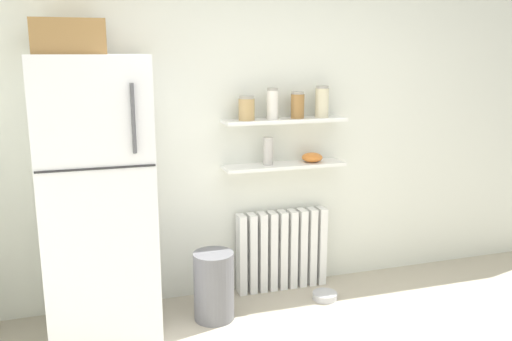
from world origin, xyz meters
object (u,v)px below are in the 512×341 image
at_px(refrigerator, 97,193).
at_px(radiator, 282,250).
at_px(storage_jar_3, 322,102).
at_px(trash_bin, 214,286).
at_px(storage_jar_0, 247,108).
at_px(storage_jar_1, 272,104).
at_px(storage_jar_2, 298,105).
at_px(vase, 268,151).
at_px(pet_food_bowl, 325,296).
at_px(shelf_bowl, 312,157).

distance_m(refrigerator, radiator, 1.54).
xyz_separation_m(refrigerator, storage_jar_3, (1.67, 0.24, 0.52)).
bearing_deg(trash_bin, storage_jar_0, 42.10).
relative_size(storage_jar_0, storage_jar_1, 0.76).
height_order(storage_jar_0, trash_bin, storage_jar_0).
xyz_separation_m(storage_jar_1, storage_jar_2, (0.20, 0.00, -0.02)).
height_order(vase, trash_bin, vase).
relative_size(storage_jar_1, pet_food_bowl, 1.22).
relative_size(trash_bin, pet_food_bowl, 2.60).
bearing_deg(radiator, vase, -167.03).
bearing_deg(storage_jar_2, vase, 180.00).
height_order(storage_jar_3, vase, storage_jar_3).
xyz_separation_m(refrigerator, pet_food_bowl, (1.62, -0.02, -0.94)).
xyz_separation_m(vase, shelf_bowl, (0.36, 0.00, -0.07)).
height_order(storage_jar_3, trash_bin, storage_jar_3).
relative_size(storage_jar_1, vase, 1.10).
distance_m(refrigerator, storage_jar_0, 1.21).
height_order(vase, shelf_bowl, vase).
relative_size(radiator, storage_jar_3, 3.04).
xyz_separation_m(storage_jar_2, vase, (-0.23, 0.00, -0.34)).
bearing_deg(storage_jar_1, radiator, 16.85).
bearing_deg(vase, storage_jar_2, 0.00).
bearing_deg(storage_jar_1, shelf_bowl, 0.00).
bearing_deg(pet_food_bowl, radiator, 129.63).
bearing_deg(storage_jar_1, refrigerator, -169.25).
relative_size(storage_jar_2, storage_jar_3, 0.84).
bearing_deg(pet_food_bowl, vase, 144.79).
xyz_separation_m(storage_jar_0, storage_jar_1, (0.20, -0.00, 0.03)).
distance_m(refrigerator, shelf_bowl, 1.62).
height_order(shelf_bowl, pet_food_bowl, shelf_bowl).
height_order(storage_jar_1, pet_food_bowl, storage_jar_1).
height_order(trash_bin, pet_food_bowl, trash_bin).
distance_m(storage_jar_2, storage_jar_3, 0.20).
xyz_separation_m(refrigerator, shelf_bowl, (1.60, 0.24, 0.09)).
bearing_deg(storage_jar_1, storage_jar_3, 0.00).
bearing_deg(storage_jar_3, radiator, 174.23).
relative_size(radiator, vase, 3.46).
bearing_deg(storage_jar_3, refrigerator, -171.76).
bearing_deg(vase, storage_jar_1, 0.00).
xyz_separation_m(storage_jar_3, trash_bin, (-0.93, -0.30, -1.23)).
xyz_separation_m(storage_jar_1, trash_bin, (-0.53, -0.30, -1.23)).
distance_m(refrigerator, storage_jar_1, 1.39).
bearing_deg(refrigerator, storage_jar_0, 12.67).
bearing_deg(radiator, storage_jar_3, -5.77).
xyz_separation_m(storage_jar_2, shelf_bowl, (0.13, 0.00, -0.40)).
bearing_deg(trash_bin, refrigerator, 175.38).
height_order(refrigerator, storage_jar_2, refrigerator).
height_order(refrigerator, vase, refrigerator).
height_order(refrigerator, shelf_bowl, refrigerator).
height_order(refrigerator, storage_jar_0, refrigerator).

